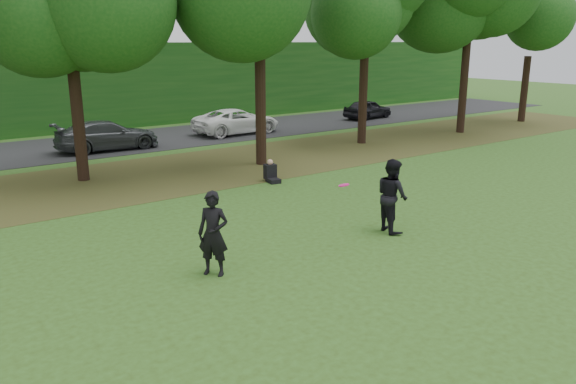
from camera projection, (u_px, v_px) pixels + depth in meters
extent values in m
plane|color=#2F4816|center=(423.00, 285.00, 12.12)|extent=(120.00, 120.00, 0.00)
cube|color=#52391D|center=(168.00, 174.00, 22.23)|extent=(60.00, 7.00, 0.01)
cube|color=black|center=(101.00, 144.00, 28.46)|extent=(70.00, 7.00, 0.02)
cube|color=#154A15|center=(63.00, 87.00, 32.48)|extent=(70.00, 3.00, 5.00)
imported|color=black|center=(213.00, 234.00, 12.40)|extent=(0.80, 0.84, 1.93)
imported|color=black|center=(392.00, 195.00, 15.29)|extent=(1.00, 1.15, 2.03)
imported|color=#3A3D41|center=(107.00, 135.00, 26.86)|extent=(4.89, 2.14, 1.40)
imported|color=white|center=(237.00, 121.00, 31.63)|extent=(5.08, 2.51, 1.39)
imported|color=black|center=(368.00, 109.00, 37.75)|extent=(3.86, 1.90, 1.27)
cylinder|color=#F7148A|center=(344.00, 185.00, 13.94)|extent=(0.38, 0.37, 0.10)
cube|color=black|center=(273.00, 180.00, 20.82)|extent=(0.49, 0.62, 0.16)
cube|color=black|center=(270.00, 172.00, 20.99)|extent=(0.47, 0.41, 0.56)
sphere|color=tan|center=(270.00, 162.00, 20.89)|extent=(0.22, 0.22, 0.22)
cylinder|color=black|center=(79.00, 126.00, 20.68)|extent=(0.44, 0.44, 4.12)
cylinder|color=black|center=(261.00, 110.00, 23.37)|extent=(0.44, 0.44, 4.62)
cylinder|color=black|center=(363.00, 99.00, 28.33)|extent=(0.44, 0.44, 4.45)
cylinder|color=black|center=(463.00, 87.00, 31.61)|extent=(0.44, 0.44, 5.17)
cylinder|color=black|center=(524.00, 89.00, 36.13)|extent=(0.44, 0.44, 4.16)
sphere|color=#154A15|center=(533.00, 10.00, 34.87)|extent=(5.60, 5.60, 5.60)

